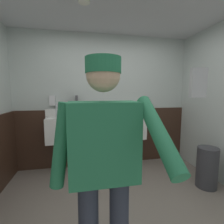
{
  "coord_description": "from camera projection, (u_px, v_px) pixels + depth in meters",
  "views": [
    {
      "loc": [
        -0.51,
        -1.55,
        1.46
      ],
      "look_at": [
        -0.18,
        0.1,
        1.25
      ],
      "focal_mm": 26.17,
      "sensor_mm": 36.0,
      "label": 1
    }
  ],
  "objects": [
    {
      "name": "urinal_middle",
      "position": [
        98.0,
        128.0,
        3.1
      ],
      "size": [
        0.4,
        0.34,
        1.24
      ],
      "color": "white",
      "rests_on": "ground_plane"
    },
    {
      "name": "wainscot_band_back",
      "position": [
        106.0,
        137.0,
        3.3
      ],
      "size": [
        3.37,
        0.03,
        1.12
      ],
      "primitive_type": "cube",
      "color": "#382319",
      "rests_on": "ground_plane"
    },
    {
      "name": "urinal_right",
      "position": [
        135.0,
        126.0,
        3.25
      ],
      "size": [
        0.4,
        0.34,
        1.24
      ],
      "color": "white",
      "rests_on": "ground_plane"
    },
    {
      "name": "trash_bin",
      "position": [
        207.0,
        167.0,
        2.5
      ],
      "size": [
        0.3,
        0.3,
        0.62
      ],
      "primitive_type": "cylinder",
      "color": "#38383D",
      "rests_on": "ground_plane"
    },
    {
      "name": "person",
      "position": [
        104.0,
        161.0,
        1.1
      ],
      "size": [
        0.68,
        0.6,
        1.67
      ],
      "color": "#2D3342",
      "rests_on": "ground_plane"
    },
    {
      "name": "wall_back",
      "position": [
        105.0,
        101.0,
        3.29
      ],
      "size": [
        3.97,
        0.12,
        2.55
      ],
      "primitive_type": "cube",
      "color": "silver",
      "rests_on": "ground_plane"
    },
    {
      "name": "downlight_far",
      "position": [
        84.0,
        1.0,
        1.95
      ],
      "size": [
        0.14,
        0.14,
        0.03
      ],
      "primitive_type": "cylinder",
      "color": "white"
    },
    {
      "name": "soap_dispenser",
      "position": [
        52.0,
        101.0,
        2.99
      ],
      "size": [
        0.1,
        0.07,
        0.18
      ],
      "primitive_type": "cube",
      "color": "silver"
    },
    {
      "name": "urinal_left",
      "position": [
        56.0,
        130.0,
        2.95
      ],
      "size": [
        0.4,
        0.34,
        1.24
      ],
      "color": "white",
      "rests_on": "ground_plane"
    },
    {
      "name": "cell_phone",
      "position": [
        198.0,
        83.0,
        0.61
      ],
      "size": [
        0.06,
        0.03,
        0.11
      ],
      "primitive_type": "cube",
      "rotation": [
        0.01,
        0.0,
        -0.08
      ],
      "color": "silver"
    },
    {
      "name": "privacy_divider_panel",
      "position": [
        77.0,
        120.0,
        2.94
      ],
      "size": [
        0.04,
        0.4,
        0.9
      ],
      "primitive_type": "cube",
      "color": "#4C4C51"
    }
  ]
}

